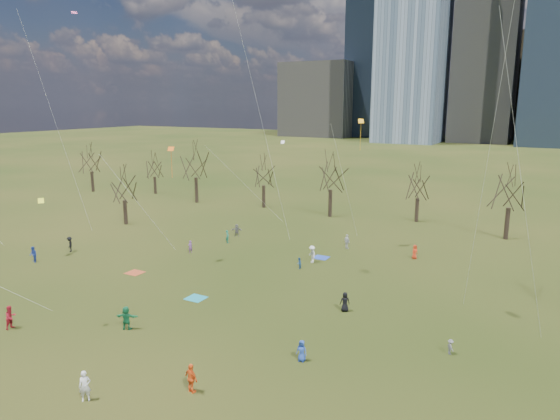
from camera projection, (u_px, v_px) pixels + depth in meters
The scene contains 23 objects.
ground at pixel (201, 334), 36.33m from camera, with size 500.00×500.00×0.00m, color black.
downtown_skyline at pixel (503, 48), 209.58m from camera, with size 212.50×78.00×118.00m.
bare_tree_row at pixel (370, 182), 66.95m from camera, with size 113.04×29.80×9.50m.
blanket_teal at pixel (196, 298), 42.98m from camera, with size 1.60×1.50×0.03m, color teal.
blanket_navy at pixel (321, 257), 54.28m from camera, with size 1.60×1.50×0.03m, color #2542AD.
blanket_crimson at pixel (135, 273), 49.42m from camera, with size 1.60×1.50×0.03m, color #B24423.
person_0 at pixel (302, 351), 32.39m from camera, with size 0.71×0.46×1.45m, color #2749AC.
person_1 at pixel (85, 386), 28.04m from camera, with size 0.65×0.43×1.79m, color silver.
person_2 at pixel (11, 317), 37.08m from camera, with size 0.86×0.67×1.78m, color #B31929.
person_3 at pixel (450, 347), 33.32m from camera, with size 0.68×0.39×1.06m, color slate.
person_4 at pixel (191, 378), 28.83m from camera, with size 1.05×0.44×1.80m, color orange.
person_5 at pixel (126, 318), 36.93m from camera, with size 1.67×0.53×1.80m, color #1B7947.
person_6 at pixel (345, 302), 40.16m from camera, with size 0.79×0.51×1.61m, color black.
person_7 at pixel (190, 247), 55.90m from camera, with size 0.52×0.34×1.42m, color #814C98.
person_8 at pixel (299, 263), 50.54m from camera, with size 0.56×0.44×1.15m, color #24559E.
person_9 at pixel (312, 254), 52.48m from camera, with size 1.18×0.68×1.82m, color silver.
person_11 at pixel (237, 230), 62.93m from camera, with size 1.42×0.45×1.53m, color slate.
person_12 at pixel (415, 252), 53.74m from camera, with size 0.76×0.49×1.55m, color red.
person_13 at pixel (228, 237), 59.87m from camera, with size 0.57×0.37×1.56m, color #1A7560.
person_14 at pixel (33, 254), 52.56m from camera, with size 0.82×0.64×1.70m, color #263FA5.
person_15 at pixel (70, 244), 56.32m from camera, with size 1.12×0.64×1.73m, color black.
person_16 at pixel (347, 241), 57.50m from camera, with size 0.99×0.41×1.69m, color silver.
kites_airborne at pixel (312, 138), 42.66m from camera, with size 64.63×42.76×36.01m.
Camera 1 is at (21.32, -26.63, 16.49)m, focal length 32.00 mm.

